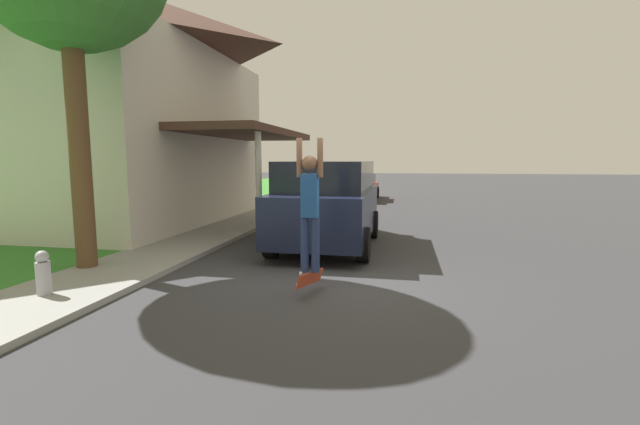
% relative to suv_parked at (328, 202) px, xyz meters
% --- Properties ---
extents(ground_plane, '(120.00, 120.00, 0.00)m').
position_rel_suv_parked_xyz_m(ground_plane, '(0.25, -2.71, -1.08)').
color(ground_plane, '#333335').
extents(lawn, '(10.00, 80.00, 0.08)m').
position_rel_suv_parked_xyz_m(lawn, '(-7.75, 3.29, -1.04)').
color(lawn, '#387F2D').
rests_on(lawn, ground_plane).
extents(sidewalk, '(1.80, 80.00, 0.10)m').
position_rel_suv_parked_xyz_m(sidewalk, '(-3.35, 3.29, -1.03)').
color(sidewalk, gray).
rests_on(sidewalk, ground_plane).
extents(house, '(11.05, 9.54, 7.75)m').
position_rel_suv_parked_xyz_m(house, '(-8.19, 2.67, 3.02)').
color(house, beige).
rests_on(house, lawn).
extents(suv_parked, '(2.19, 4.49, 2.03)m').
position_rel_suv_parked_xyz_m(suv_parked, '(0.00, 0.00, 0.00)').
color(suv_parked, black).
rests_on(suv_parked, ground_plane).
extents(car_down_street, '(1.93, 4.51, 1.35)m').
position_rel_suv_parked_xyz_m(car_down_street, '(-0.51, 12.23, -0.43)').
color(car_down_street, maroon).
rests_on(car_down_street, ground_plane).
extents(skateboarder, '(0.41, 0.24, 2.05)m').
position_rel_suv_parked_xyz_m(skateboarder, '(0.34, -3.61, 0.33)').
color(skateboarder, navy).
rests_on(skateboarder, ground_plane).
extents(skateboard, '(0.30, 0.77, 0.29)m').
position_rel_suv_parked_xyz_m(skateboard, '(0.33, -3.62, -0.84)').
color(skateboard, '#B73D23').
rests_on(skateboard, ground_plane).
extents(fire_hydrant, '(0.20, 0.20, 0.66)m').
position_rel_suv_parked_xyz_m(fire_hydrant, '(-3.40, -4.75, -0.66)').
color(fire_hydrant, '#99999E').
rests_on(fire_hydrant, sidewalk).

